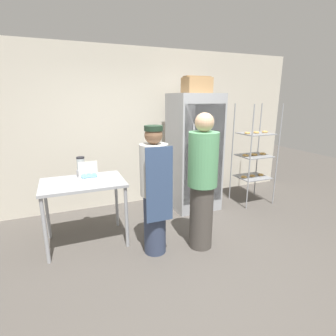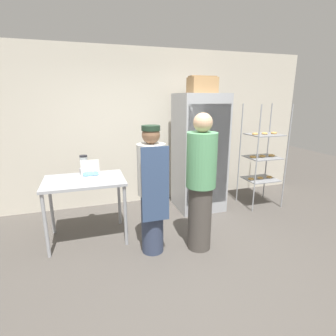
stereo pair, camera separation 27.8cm
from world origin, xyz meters
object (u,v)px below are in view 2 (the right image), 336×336
donut_box (91,175)px  person_customer (201,183)px  blender_pitcher (84,166)px  cardboard_storage_box (202,85)px  person_baker (152,189)px  baking_rack (262,157)px  refrigerator (199,153)px

donut_box → person_customer: size_ratio=0.14×
blender_pitcher → cardboard_storage_box: cardboard_storage_box is taller
blender_pitcher → person_baker: person_baker is taller
baking_rack → person_customer: (-1.66, -1.02, -0.00)m
cardboard_storage_box → person_customer: cardboard_storage_box is taller
refrigerator → donut_box: bearing=-163.2°
blender_pitcher → person_customer: bearing=-34.0°
baking_rack → blender_pitcher: 3.04m
refrigerator → person_customer: size_ratio=1.13×
person_baker → refrigerator: bearing=45.2°
baking_rack → cardboard_storage_box: size_ratio=4.19×
baking_rack → person_customer: baking_rack is taller
refrigerator → baking_rack: bearing=-11.5°
baking_rack → person_baker: size_ratio=1.13×
donut_box → cardboard_storage_box: bearing=15.1°
baking_rack → donut_box: (-2.96, -0.32, 0.02)m
blender_pitcher → donut_box: bearing=-72.0°
baking_rack → donut_box: 2.98m
cardboard_storage_box → blender_pitcher: bearing=-172.3°
refrigerator → blender_pitcher: refrigerator is taller
donut_box → person_baker: size_ratio=0.15×
person_customer → person_baker: bearing=170.5°
refrigerator → person_baker: (-1.14, -1.15, -0.16)m
cardboard_storage_box → person_baker: (-1.12, -1.08, -1.28)m
refrigerator → donut_box: refrigerator is taller
blender_pitcher → refrigerator: bearing=9.5°
blender_pitcher → cardboard_storage_box: bearing=7.7°
refrigerator → person_baker: refrigerator is taller
cardboard_storage_box → person_baker: 2.02m
baking_rack → person_baker: (-2.27, -0.92, -0.06)m
baking_rack → person_customer: 1.95m
donut_box → person_baker: 0.92m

